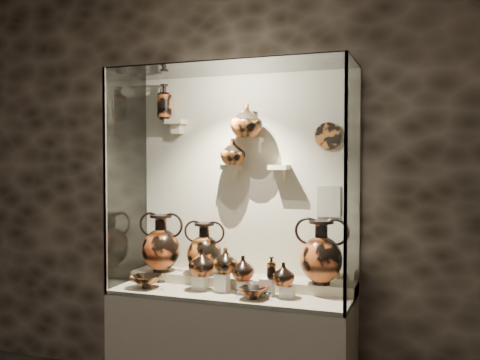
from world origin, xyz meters
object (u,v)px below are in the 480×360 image
object	(u,v)px
amphora_mid	(204,248)
ovoid_vase_a	(233,152)
jug_b	(226,260)
jug_e	(284,274)
jug_c	(243,268)
lekythos_tall	(165,100)
lekythos_small	(272,266)
amphora_left	(161,243)
kylix_left	(147,280)
amphora_right	(321,252)
jug_a	(202,262)
kylix_right	(253,292)
ovoid_vase_b	(246,120)

from	to	relation	value
amphora_mid	ovoid_vase_a	bearing A→B (deg)	13.88
amphora_mid	jug_b	xyz separation A→B (m)	(0.24, -0.17, -0.05)
jug_e	amphora_mid	bearing A→B (deg)	174.83
amphora_mid	jug_c	size ratio (longest dim) A/B	2.29
amphora_mid	jug_c	bearing A→B (deg)	-27.88
jug_b	lekythos_tall	size ratio (longest dim) A/B	0.57
lekythos_tall	lekythos_small	bearing A→B (deg)	7.90
amphora_left	kylix_left	world-z (taller)	amphora_left
amphora_left	ovoid_vase_a	bearing A→B (deg)	-10.18
jug_b	lekythos_small	size ratio (longest dim) A/B	1.04
amphora_right	jug_b	bearing A→B (deg)	176.66
amphora_right	jug_a	distance (m)	0.84
jug_b	ovoid_vase_a	world-z (taller)	ovoid_vase_a
jug_c	kylix_right	distance (m)	0.21
ovoid_vase_b	kylix_right	bearing A→B (deg)	-73.78
amphora_right	jug_c	distance (m)	0.55
lekythos_small	kylix_left	size ratio (longest dim) A/B	0.60
jug_a	jug_c	world-z (taller)	jug_a
amphora_mid	jug_e	xyz separation A→B (m)	(0.66, -0.20, -0.11)
jug_a	lekythos_small	bearing A→B (deg)	-24.27
kylix_left	ovoid_vase_b	size ratio (longest dim) A/B	1.15
jug_a	jug_e	xyz separation A→B (m)	(0.60, -0.01, -0.04)
amphora_right	kylix_right	bearing A→B (deg)	-161.63
jug_a	ovoid_vase_a	xyz separation A→B (m)	(0.14, 0.26, 0.79)
lekythos_small	kylix_right	distance (m)	0.21
jug_e	ovoid_vase_a	distance (m)	0.98
amphora_mid	jug_c	world-z (taller)	amphora_mid
amphora_mid	ovoid_vase_b	distance (m)	1.00
amphora_mid	jug_e	bearing A→B (deg)	-19.73
kylix_left	lekythos_tall	size ratio (longest dim) A/B	0.91
amphora_mid	lekythos_small	xyz separation A→B (m)	(0.58, -0.20, -0.06)
jug_e	lekythos_small	world-z (taller)	lekythos_small
amphora_right	lekythos_small	world-z (taller)	amphora_right
ovoid_vase_a	ovoid_vase_b	world-z (taller)	ovoid_vase_b
jug_c	ovoid_vase_a	xyz separation A→B (m)	(-0.16, 0.23, 0.81)
jug_e	lekythos_small	bearing A→B (deg)	-168.44
lekythos_tall	amphora_left	bearing A→B (deg)	-53.95
jug_c	ovoid_vase_a	bearing A→B (deg)	129.86
amphora_left	jug_b	bearing A→B (deg)	-32.87
jug_b	ovoid_vase_a	bearing A→B (deg)	104.73
kylix_left	kylix_right	bearing A→B (deg)	6.36
ovoid_vase_a	lekythos_small	bearing A→B (deg)	-49.97
jug_a	amphora_mid	bearing A→B (deg)	84.52
jug_e	lekythos_small	size ratio (longest dim) A/B	0.93
jug_b	lekythos_small	distance (m)	0.35
amphora_left	jug_c	distance (m)	0.74
kylix_left	jug_c	bearing A→B (deg)	16.53
kylix_left	ovoid_vase_a	world-z (taller)	ovoid_vase_a
jug_a	lekythos_tall	world-z (taller)	lekythos_tall
jug_e	kylix_left	xyz separation A→B (m)	(-1.00, -0.07, -0.10)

